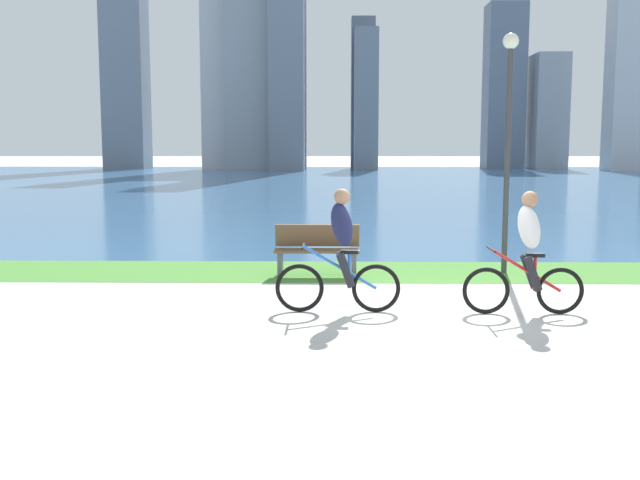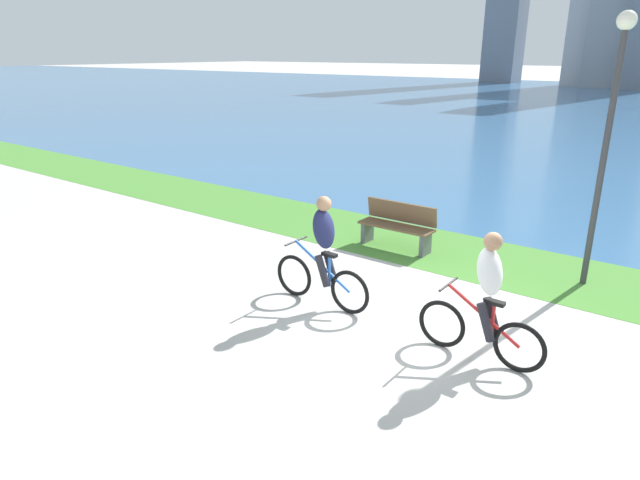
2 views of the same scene
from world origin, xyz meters
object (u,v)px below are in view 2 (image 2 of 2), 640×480
object	(u,v)px
lamppost_tall	(611,116)
cyclist_lead	(323,253)
cyclist_trailing	(486,298)
bench_near_path	(397,226)

from	to	relation	value
lamppost_tall	cyclist_lead	bearing A→B (deg)	-132.29
cyclist_trailing	cyclist_lead	bearing A→B (deg)	178.34
cyclist_trailing	lamppost_tall	bearing A→B (deg)	82.25
lamppost_tall	cyclist_trailing	bearing A→B (deg)	-97.75
lamppost_tall	bench_near_path	bearing A→B (deg)	-174.50
cyclist_lead	cyclist_trailing	bearing A→B (deg)	-1.66
bench_near_path	lamppost_tall	world-z (taller)	lamppost_tall
cyclist_trailing	bench_near_path	distance (m)	4.23
cyclist_lead	lamppost_tall	world-z (taller)	lamppost_tall
cyclist_trailing	lamppost_tall	xyz separation A→B (m)	(0.46, 3.36, 1.91)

